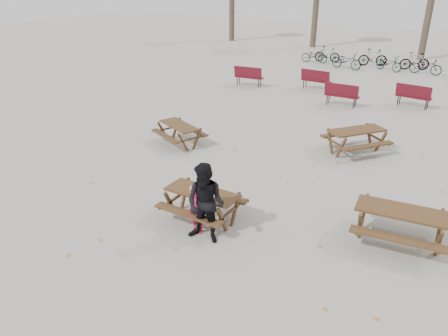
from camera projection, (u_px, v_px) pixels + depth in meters
The scene contains 13 objects.
ground at pixel (203, 219), 10.76m from camera, with size 80.00×80.00×0.00m, color gray.
main_picnic_table at pixel (202, 198), 10.51m from camera, with size 1.80×1.45×0.78m.
food_tray at pixel (211, 195), 10.22m from camera, with size 0.18×0.11×0.04m, color white.
bread_roll at pixel (211, 194), 10.20m from camera, with size 0.14×0.06×0.05m, color tan.
soda_bottle at pixel (191, 190), 10.36m from camera, with size 0.07×0.07×0.17m.
child at pixel (197, 211), 10.03m from camera, with size 0.40×0.26×1.10m, color #B61632.
adult at pixel (206, 204), 9.56m from camera, with size 0.91×0.71×1.88m, color black.
picnic_table_east at pixel (399, 227), 9.69m from camera, with size 1.94×1.56×0.84m, color #3D2616, non-canonical shape.
picnic_table_north at pixel (179, 134), 15.18m from camera, with size 1.66×1.34×0.72m, color #3D2616, non-canonical shape.
picnic_table_far at pixel (356, 141), 14.47m from camera, with size 1.86×1.50×0.80m, color #3D2616, non-canonical shape.
park_bench_row at pixel (326, 86), 20.72m from camera, with size 9.57×2.61×1.03m.
bicycle_row at pixel (370, 60), 26.62m from camera, with size 8.45×2.88×1.05m.
fallen_leaves at pixel (266, 185), 12.45m from camera, with size 11.00×11.00×0.01m, color #B3662B, non-canonical shape.
Camera 1 is at (5.28, -7.59, 5.67)m, focal length 35.00 mm.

